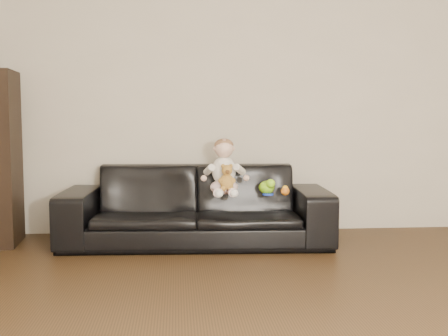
{
  "coord_description": "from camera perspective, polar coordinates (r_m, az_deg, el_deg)",
  "views": [
    {
      "loc": [
        -0.79,
        -2.43,
        1.07
      ],
      "look_at": [
        -0.4,
        2.14,
        0.65
      ],
      "focal_mm": 45.0,
      "sensor_mm": 36.0,
      "label": 1
    }
  ],
  "objects": [
    {
      "name": "wall_back",
      "position": [
        5.25,
        3.85,
        7.75
      ],
      "size": [
        5.0,
        0.0,
        5.0
      ],
      "primitive_type": "plane",
      "rotation": [
        1.57,
        0.0,
        0.0
      ],
      "color": "beige",
      "rests_on": "ground"
    },
    {
      "name": "sofa",
      "position": [
        4.74,
        -2.84,
        -3.79
      ],
      "size": [
        2.26,
        0.97,
        0.65
      ],
      "primitive_type": "imported",
      "rotation": [
        0.0,
        0.0,
        -0.05
      ],
      "color": "black",
      "rests_on": "floor"
    },
    {
      "name": "baby",
      "position": [
        4.6,
        0.01,
        -0.21
      ],
      "size": [
        0.33,
        0.4,
        0.46
      ],
      "rotation": [
        0.0,
        0.0,
        -0.12
      ],
      "color": "#FDD5D7",
      "rests_on": "sofa"
    },
    {
      "name": "teddy_bear",
      "position": [
        4.47,
        0.29,
        -0.98
      ],
      "size": [
        0.12,
        0.12,
        0.21
      ],
      "rotation": [
        0.0,
        0.0,
        -0.08
      ],
      "color": "#A87A30",
      "rests_on": "sofa"
    },
    {
      "name": "toy_green",
      "position": [
        4.68,
        4.35,
        -1.97
      ],
      "size": [
        0.18,
        0.19,
        0.11
      ],
      "primitive_type": "ellipsoid",
      "rotation": [
        0.0,
        0.0,
        0.34
      ],
      "color": "#92E91B",
      "rests_on": "sofa"
    },
    {
      "name": "toy_rattle",
      "position": [
        4.6,
        6.24,
        -2.35
      ],
      "size": [
        0.08,
        0.08,
        0.07
      ],
      "primitive_type": "sphere",
      "rotation": [
        0.0,
        0.0,
        0.17
      ],
      "color": "orange",
      "rests_on": "sofa"
    },
    {
      "name": "toy_blue_disc",
      "position": [
        4.62,
        4.48,
        -2.68
      ],
      "size": [
        0.11,
        0.11,
        0.01
      ],
      "primitive_type": "cylinder",
      "rotation": [
        0.0,
        0.0,
        0.28
      ],
      "color": "blue",
      "rests_on": "sofa"
    }
  ]
}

